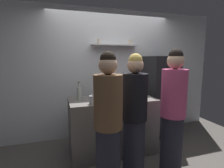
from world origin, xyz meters
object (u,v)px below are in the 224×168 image
object	(u,v)px
utensil_holder	(92,100)
person_pink_top	(173,113)
refrigerator	(160,96)
wine_bottle_green_glass	(104,94)
baking_pan	(129,94)
person_brown_jacket	(108,124)
wine_bottle_dark_glass	(108,93)
water_bottle_plastic	(139,93)
wine_bottle_pale_glass	(79,93)
person_blonde	(134,117)
wine_bottle_amber_glass	(118,90)

from	to	relation	value
utensil_holder	person_pink_top	world-z (taller)	person_pink_top
refrigerator	wine_bottle_green_glass	world-z (taller)	refrigerator
baking_pan	utensil_holder	size ratio (longest dim) A/B	1.51
refrigerator	baking_pan	size ratio (longest dim) A/B	4.87
refrigerator	person_brown_jacket	distance (m)	1.95
wine_bottle_dark_glass	water_bottle_plastic	xyz separation A→B (m)	(0.54, -0.04, -0.02)
refrigerator	wine_bottle_pale_glass	world-z (taller)	refrigerator
person_blonde	refrigerator	bearing A→B (deg)	97.26
wine_bottle_dark_glass	wine_bottle_green_glass	size ratio (longest dim) A/B	0.99
wine_bottle_green_glass	wine_bottle_amber_glass	distance (m)	0.38
wine_bottle_dark_glass	wine_bottle_pale_glass	size ratio (longest dim) A/B	1.10
water_bottle_plastic	person_pink_top	size ratio (longest dim) A/B	0.13
utensil_holder	wine_bottle_pale_glass	distance (m)	0.38
utensil_holder	wine_bottle_green_glass	size ratio (longest dim) A/B	0.68
wine_bottle_amber_glass	wine_bottle_dark_glass	bearing A→B (deg)	-149.92
baking_pan	wine_bottle_dark_glass	size ratio (longest dim) A/B	1.04
wine_bottle_amber_glass	person_pink_top	world-z (taller)	person_pink_top
wine_bottle_pale_glass	person_blonde	distance (m)	1.04
water_bottle_plastic	utensil_holder	bearing A→B (deg)	-170.21
wine_bottle_green_glass	person_brown_jacket	bearing A→B (deg)	-100.94
water_bottle_plastic	person_pink_top	world-z (taller)	person_pink_top
baking_pan	wine_bottle_green_glass	distance (m)	0.63
utensil_holder	wine_bottle_pale_glass	xyz separation A→B (m)	(-0.15, 0.35, 0.05)
utensil_holder	wine_bottle_green_glass	distance (m)	0.24
wine_bottle_dark_glass	wine_bottle_pale_glass	distance (m)	0.48
wine_bottle_dark_glass	person_brown_jacket	xyz separation A→B (m)	(-0.23, -0.81, -0.22)
wine_bottle_pale_glass	person_pink_top	distance (m)	1.49
wine_bottle_dark_glass	wine_bottle_green_glass	world-z (taller)	wine_bottle_green_glass
baking_pan	water_bottle_plastic	xyz separation A→B (m)	(0.07, -0.25, 0.07)
person_blonde	wine_bottle_pale_glass	bearing A→B (deg)	-178.09
wine_bottle_dark_glass	wine_bottle_amber_glass	world-z (taller)	wine_bottle_dark_glass
person_pink_top	person_blonde	distance (m)	0.54
person_blonde	person_pink_top	bearing A→B (deg)	39.76
wine_bottle_dark_glass	wine_bottle_pale_glass	world-z (taller)	wine_bottle_dark_glass
wine_bottle_pale_glass	person_brown_jacket	size ratio (longest dim) A/B	0.18
water_bottle_plastic	person_pink_top	xyz separation A→B (m)	(0.18, -0.70, -0.17)
wine_bottle_dark_glass	wine_bottle_amber_glass	size ratio (longest dim) A/B	1.03
refrigerator	person_brown_jacket	bearing A→B (deg)	-140.03
refrigerator	wine_bottle_amber_glass	size ratio (longest dim) A/B	5.22
utensil_holder	wine_bottle_pale_glass	world-z (taller)	wine_bottle_pale_glass
wine_bottle_green_glass	wine_bottle_amber_glass	size ratio (longest dim) A/B	1.04
utensil_holder	person_blonde	distance (m)	0.68
baking_pan	wine_bottle_amber_glass	world-z (taller)	wine_bottle_amber_glass
person_blonde	wine_bottle_amber_glass	bearing A→B (deg)	140.08
utensil_holder	person_brown_jacket	bearing A→B (deg)	-83.84
wine_bottle_amber_glass	person_blonde	xyz separation A→B (m)	(-0.03, -0.75, -0.23)
utensil_holder	wine_bottle_amber_glass	distance (m)	0.62
utensil_holder	person_brown_jacket	xyz separation A→B (m)	(0.07, -0.63, -0.16)
wine_bottle_green_glass	water_bottle_plastic	size ratio (longest dim) A/B	1.51
refrigerator	wine_bottle_dark_glass	xyz separation A→B (m)	(-1.27, -0.44, 0.23)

